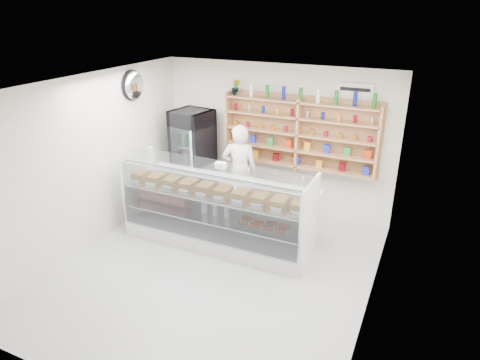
% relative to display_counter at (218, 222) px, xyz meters
% --- Properties ---
extents(room, '(5.00, 5.00, 5.00)m').
position_rel_display_counter_xyz_m(room, '(0.35, -0.77, 1.03)').
color(room, '#B8B8BE').
rests_on(room, ground).
extents(display_counter, '(3.18, 0.95, 1.38)m').
position_rel_display_counter_xyz_m(display_counter, '(0.00, 0.00, 0.00)').
color(display_counter, white).
rests_on(display_counter, floor).
extents(shop_worker, '(0.75, 0.59, 1.79)m').
position_rel_display_counter_xyz_m(shop_worker, '(-0.09, 1.07, 0.52)').
color(shop_worker, white).
rests_on(shop_worker, floor).
extents(drinks_cooler, '(0.79, 0.77, 1.91)m').
position_rel_display_counter_xyz_m(drinks_cooler, '(-1.16, 1.20, 0.58)').
color(drinks_cooler, black).
rests_on(drinks_cooler, floor).
extents(wall_shelving, '(2.84, 0.28, 1.33)m').
position_rel_display_counter_xyz_m(wall_shelving, '(0.85, 1.57, 1.22)').
color(wall_shelving, '#A6744E').
rests_on(wall_shelving, back_wall).
extents(potted_plant, '(0.17, 0.14, 0.30)m').
position_rel_display_counter_xyz_m(potted_plant, '(-0.40, 1.57, 1.97)').
color(potted_plant, '#1E6626').
rests_on(potted_plant, wall_shelving).
extents(security_mirror, '(0.15, 0.50, 0.50)m').
position_rel_display_counter_xyz_m(security_mirror, '(-1.82, 0.43, 2.08)').
color(security_mirror, silver).
rests_on(security_mirror, left_wall).
extents(wall_sign, '(0.62, 0.03, 0.20)m').
position_rel_display_counter_xyz_m(wall_sign, '(1.75, 1.70, 2.08)').
color(wall_sign, white).
rests_on(wall_sign, back_wall).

